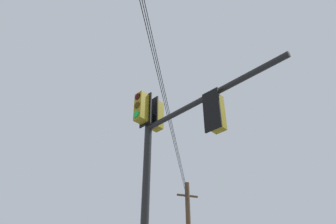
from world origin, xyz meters
TOP-DOWN VIEW (x-y plane):
  - signal_mast_assembly at (0.01, 0.87)m, footprint 4.34×1.49m
  - overhead_wire_span at (0.60, -0.26)m, footprint 26.01×21.98m

SIDE VIEW (x-z plane):
  - signal_mast_assembly at x=0.01m, z-range 1.53..8.99m
  - overhead_wire_span at x=0.60m, z-range 9.32..10.22m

